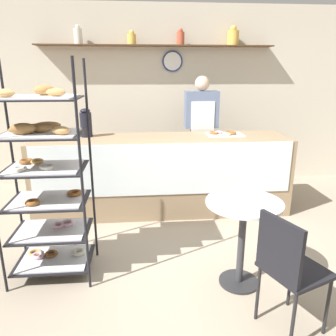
{
  "coord_description": "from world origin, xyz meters",
  "views": [
    {
      "loc": [
        -0.27,
        -2.67,
        1.76
      ],
      "look_at": [
        0.0,
        0.46,
        0.82
      ],
      "focal_mm": 35.0,
      "sensor_mm": 36.0,
      "label": 1
    }
  ],
  "objects_px": {
    "coffee_carafe": "(86,123)",
    "donut_tray_counter": "(225,134)",
    "cafe_table": "(243,224)",
    "cafe_chair": "(287,263)",
    "pastry_rack": "(45,177)",
    "person_worker": "(201,132)"
  },
  "relations": [
    {
      "from": "cafe_chair",
      "to": "pastry_rack",
      "type": "bearing_deg",
      "value": 41.79
    },
    {
      "from": "person_worker",
      "to": "donut_tray_counter",
      "type": "distance_m",
      "value": 0.51
    },
    {
      "from": "coffee_carafe",
      "to": "person_worker",
      "type": "bearing_deg",
      "value": 14.85
    },
    {
      "from": "person_worker",
      "to": "cafe_chair",
      "type": "height_order",
      "value": "person_worker"
    },
    {
      "from": "coffee_carafe",
      "to": "donut_tray_counter",
      "type": "distance_m",
      "value": 1.75
    },
    {
      "from": "cafe_table",
      "to": "cafe_chair",
      "type": "relative_size",
      "value": 0.87
    },
    {
      "from": "cafe_table",
      "to": "donut_tray_counter",
      "type": "relative_size",
      "value": 1.67
    },
    {
      "from": "cafe_table",
      "to": "pastry_rack",
      "type": "bearing_deg",
      "value": 169.28
    },
    {
      "from": "coffee_carafe",
      "to": "donut_tray_counter",
      "type": "relative_size",
      "value": 0.77
    },
    {
      "from": "person_worker",
      "to": "donut_tray_counter",
      "type": "height_order",
      "value": "person_worker"
    },
    {
      "from": "cafe_chair",
      "to": "coffee_carafe",
      "type": "relative_size",
      "value": 2.49
    },
    {
      "from": "person_worker",
      "to": "cafe_chair",
      "type": "xyz_separation_m",
      "value": [
        0.09,
        -2.7,
        -0.38
      ]
    },
    {
      "from": "person_worker",
      "to": "cafe_table",
      "type": "relative_size",
      "value": 2.23
    },
    {
      "from": "donut_tray_counter",
      "to": "cafe_chair",
      "type": "bearing_deg",
      "value": -93.42
    },
    {
      "from": "cafe_table",
      "to": "person_worker",
      "type": "bearing_deg",
      "value": 88.92
    },
    {
      "from": "coffee_carafe",
      "to": "donut_tray_counter",
      "type": "xyz_separation_m",
      "value": [
        1.74,
        -0.05,
        -0.15
      ]
    },
    {
      "from": "cafe_table",
      "to": "coffee_carafe",
      "type": "height_order",
      "value": "coffee_carafe"
    },
    {
      "from": "cafe_chair",
      "to": "coffee_carafe",
      "type": "bearing_deg",
      "value": 12.96
    },
    {
      "from": "cafe_table",
      "to": "donut_tray_counter",
      "type": "xyz_separation_m",
      "value": [
        0.27,
        1.69,
        0.42
      ]
    },
    {
      "from": "cafe_table",
      "to": "cafe_chair",
      "type": "xyz_separation_m",
      "value": [
        0.13,
        -0.55,
        -0.02
      ]
    },
    {
      "from": "pastry_rack",
      "to": "donut_tray_counter",
      "type": "bearing_deg",
      "value": 36.47
    },
    {
      "from": "pastry_rack",
      "to": "coffee_carafe",
      "type": "bearing_deg",
      "value": 84.76
    }
  ]
}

